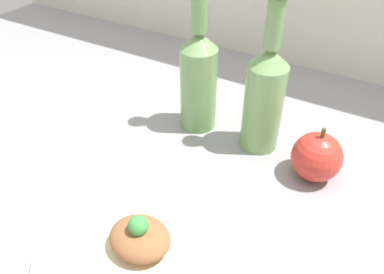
{
  "coord_description": "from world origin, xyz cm",
  "views": [
    {
      "loc": [
        24.23,
        -35.49,
        44.34
      ],
      "look_at": [
        2.67,
        2.47,
        9.91
      ],
      "focal_mm": 35.0,
      "sensor_mm": 36.0,
      "label": 1
    }
  ],
  "objects_px": {
    "plated_food": "(140,241)",
    "cider_bottle_right": "(265,95)",
    "plate": "(142,251)",
    "cider_bottle_left": "(199,77)",
    "apple": "(317,157)"
  },
  "relations": [
    {
      "from": "cider_bottle_left",
      "to": "cider_bottle_right",
      "type": "relative_size",
      "value": 1.0
    },
    {
      "from": "plated_food",
      "to": "plate",
      "type": "bearing_deg",
      "value": -75.96
    },
    {
      "from": "cider_bottle_right",
      "to": "apple",
      "type": "distance_m",
      "value": 0.13
    },
    {
      "from": "plate",
      "to": "apple",
      "type": "height_order",
      "value": "apple"
    },
    {
      "from": "plated_food",
      "to": "cider_bottle_left",
      "type": "bearing_deg",
      "value": 105.0
    },
    {
      "from": "cider_bottle_left",
      "to": "apple",
      "type": "xyz_separation_m",
      "value": [
        0.24,
        -0.03,
        -0.07
      ]
    },
    {
      "from": "plated_food",
      "to": "cider_bottle_right",
      "type": "relative_size",
      "value": 0.63
    },
    {
      "from": "cider_bottle_left",
      "to": "cider_bottle_right",
      "type": "bearing_deg",
      "value": 0.0
    },
    {
      "from": "cider_bottle_left",
      "to": "plate",
      "type": "bearing_deg",
      "value": -75.0
    },
    {
      "from": "plated_food",
      "to": "apple",
      "type": "xyz_separation_m",
      "value": [
        0.16,
        0.27,
        0.01
      ]
    },
    {
      "from": "plated_food",
      "to": "cider_bottle_right",
      "type": "distance_m",
      "value": 0.32
    },
    {
      "from": "plate",
      "to": "cider_bottle_left",
      "type": "distance_m",
      "value": 0.33
    },
    {
      "from": "plate",
      "to": "cider_bottle_left",
      "type": "bearing_deg",
      "value": 105.0
    },
    {
      "from": "plate",
      "to": "cider_bottle_right",
      "type": "bearing_deg",
      "value": 81.42
    },
    {
      "from": "cider_bottle_right",
      "to": "apple",
      "type": "xyz_separation_m",
      "value": [
        0.11,
        -0.03,
        -0.07
      ]
    }
  ]
}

